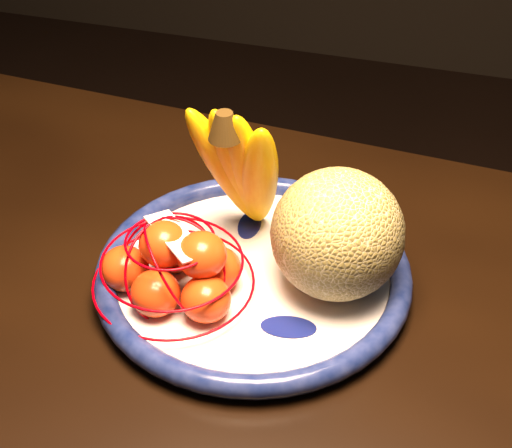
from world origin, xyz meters
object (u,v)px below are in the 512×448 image
(dining_table, at_px, (56,401))
(cantaloupe, at_px, (337,234))
(banana_bunch, at_px, (243,164))
(mandarin_bag, at_px, (176,269))
(fruit_bowl, at_px, (253,274))

(dining_table, bearing_deg, cantaloupe, 35.00)
(banana_bunch, bearing_deg, dining_table, -114.12)
(cantaloupe, xyz_separation_m, mandarin_bag, (-0.14, -0.05, -0.03))
(dining_table, xyz_separation_m, banana_bunch, (0.14, 0.19, 0.18))
(fruit_bowl, distance_m, cantaloupe, 0.10)
(cantaloupe, relative_size, banana_bunch, 0.69)
(banana_bunch, xyz_separation_m, mandarin_bag, (-0.04, -0.10, -0.06))
(mandarin_bag, bearing_deg, banana_bunch, 69.70)
(fruit_bowl, relative_size, banana_bunch, 1.73)
(mandarin_bag, bearing_deg, cantaloupe, 20.73)
(cantaloupe, bearing_deg, banana_bunch, 156.99)
(cantaloupe, height_order, banana_bunch, banana_bunch)
(fruit_bowl, bearing_deg, banana_bunch, 115.96)
(cantaloupe, distance_m, banana_bunch, 0.12)
(fruit_bowl, xyz_separation_m, cantaloupe, (0.08, 0.01, 0.06))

